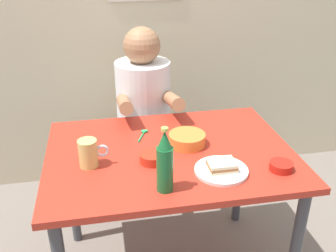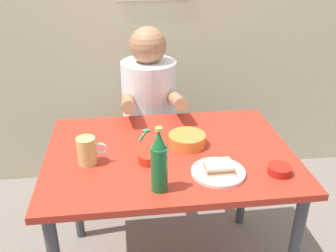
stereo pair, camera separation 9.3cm
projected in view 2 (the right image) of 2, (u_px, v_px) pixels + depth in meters
The scene contains 11 objects.
dining_table at pixel (169, 168), 1.75m from camera, with size 1.10×0.80×0.74m.
stool at pixel (151, 156), 2.44m from camera, with size 0.34×0.34×0.45m.
person_seated at pixel (149, 96), 2.25m from camera, with size 0.33×0.56×0.72m.
plate_orange at pixel (218, 172), 1.54m from camera, with size 0.22×0.22×0.01m, color silver.
sandwich at pixel (219, 167), 1.53m from camera, with size 0.11×0.09×0.04m.
beer_mug at pixel (87, 151), 1.59m from camera, with size 0.13×0.08×0.12m.
beer_bottle at pixel (159, 162), 1.39m from camera, with size 0.06×0.06×0.26m.
sauce_bowl_chili at pixel (151, 157), 1.62m from camera, with size 0.11×0.11×0.04m.
sambal_bowl_red at pixel (280, 169), 1.54m from camera, with size 0.10×0.10×0.03m.
soup_bowl_orange at pixel (187, 139), 1.74m from camera, with size 0.17×0.17×0.05m.
spoon at pixel (145, 132), 1.86m from camera, with size 0.06×0.12×0.01m.
Camera 2 is at (-0.19, -1.48, 1.59)m, focal length 40.62 mm.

